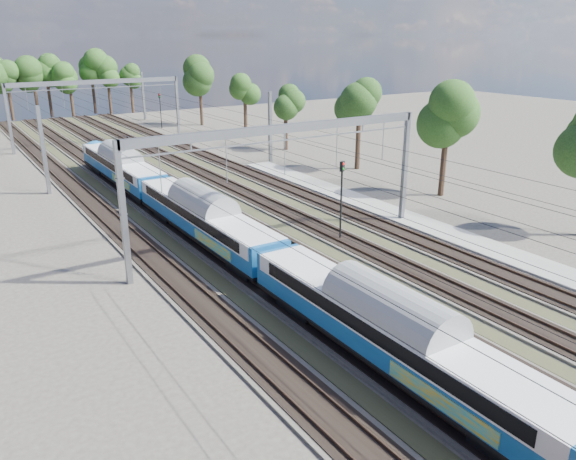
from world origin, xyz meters
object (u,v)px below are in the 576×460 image
worker (129,143)px  signal_near (341,191)px  emu_train (206,213)px  signal_far (160,107)px

worker → signal_near: 44.28m
emu_train → signal_far: size_ratio=10.59×
signal_far → worker: bearing=-108.8°
signal_near → worker: bearing=67.9°
signal_near → signal_far: bearing=57.2°
signal_near → signal_far: 59.49m
worker → signal_far: 18.23m
signal_near → signal_far: size_ratio=1.07×
emu_train → worker: size_ratio=33.42×
emu_train → signal_far: bearing=72.6°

